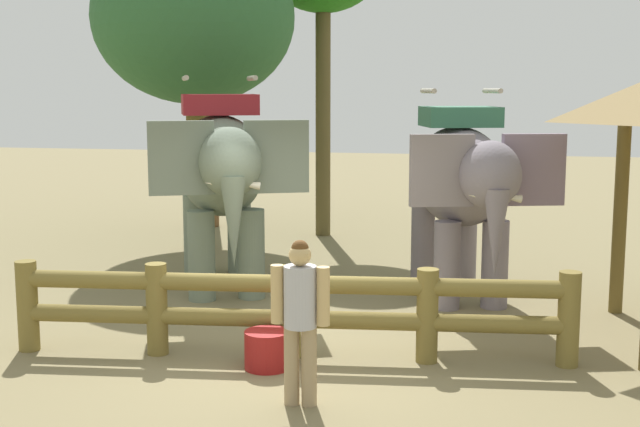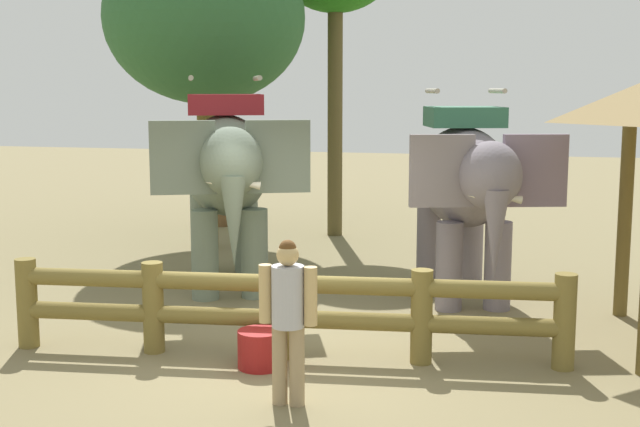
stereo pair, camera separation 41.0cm
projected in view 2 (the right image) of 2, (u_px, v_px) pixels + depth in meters
name	position (u px, v px, depth m)	size (l,w,h in m)	color
ground_plane	(284.00, 359.00, 9.47)	(60.00, 60.00, 0.00)	olive
log_fence	(285.00, 305.00, 9.43)	(6.29, 0.91, 1.05)	olive
elephant_near_left	(227.00, 170.00, 12.56)	(2.77, 3.78, 3.19)	slate
elephant_center	(466.00, 182.00, 11.91)	(2.36, 3.58, 3.00)	slate
tourist_woman_in_black	(288.00, 310.00, 7.97)	(0.57, 0.31, 1.60)	tan
tree_back_center	(205.00, 19.00, 15.39)	(3.68, 3.68, 5.83)	brown
feed_bucket	(261.00, 349.00, 9.15)	(0.50, 0.50, 0.41)	maroon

